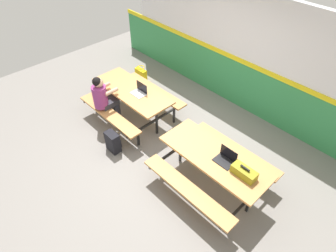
{
  "coord_description": "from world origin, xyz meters",
  "views": [
    {
      "loc": [
        3.06,
        -2.78,
        4.28
      ],
      "look_at": [
        0.0,
        0.08,
        0.55
      ],
      "focal_mm": 31.13,
      "sensor_mm": 36.0,
      "label": 1
    }
  ],
  "objects": [
    {
      "name": "ground_plane",
      "position": [
        0.0,
        0.0,
        -0.01
      ],
      "size": [
        10.0,
        10.0,
        0.02
      ],
      "primitive_type": "cube",
      "color": "gray"
    },
    {
      "name": "picnic_table_right",
      "position": [
        1.22,
        -0.01,
        0.58
      ],
      "size": [
        1.92,
        1.57,
        0.74
      ],
      "color": "tan",
      "rests_on": "ground"
    },
    {
      "name": "student_nearer",
      "position": [
        -1.46,
        -0.4,
        0.71
      ],
      "size": [
        0.36,
        0.53,
        1.21
      ],
      "color": "#2D2D38",
      "rests_on": "ground"
    },
    {
      "name": "accent_backdrop",
      "position": [
        0.0,
        2.28,
        1.25
      ],
      "size": [
        8.0,
        0.14,
        2.6
      ],
      "color": "#338C4C",
      "rests_on": "ground"
    },
    {
      "name": "laptop_dark",
      "position": [
        1.4,
        0.03,
        0.79
      ],
      "size": [
        0.32,
        0.22,
        0.22
      ],
      "color": "black",
      "rests_on": "picnic_table_right"
    },
    {
      "name": "toolbox_grey",
      "position": [
        1.78,
        -0.0,
        0.81
      ],
      "size": [
        0.4,
        0.18,
        0.18
      ],
      "color": "olive",
      "rests_on": "picnic_table_right"
    },
    {
      "name": "picnic_table_left",
      "position": [
        -1.22,
        0.16,
        0.58
      ],
      "size": [
        1.92,
        1.57,
        0.74
      ],
      "color": "tan",
      "rests_on": "ground"
    },
    {
      "name": "laptop_silver",
      "position": [
        -1.0,
        0.2,
        0.79
      ],
      "size": [
        0.32,
        0.22,
        0.22
      ],
      "color": "silver",
      "rests_on": "picnic_table_left"
    },
    {
      "name": "backpack_dark",
      "position": [
        -0.67,
        -0.79,
        0.22
      ],
      "size": [
        0.3,
        0.22,
        0.44
      ],
      "color": "black",
      "rests_on": "ground"
    },
    {
      "name": "tote_bag_bright",
      "position": [
        -2.25,
        1.21,
        0.19
      ],
      "size": [
        0.34,
        0.21,
        0.43
      ],
      "color": "yellow",
      "rests_on": "ground"
    }
  ]
}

